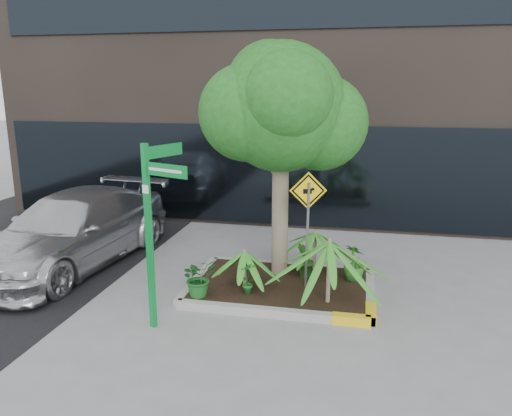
% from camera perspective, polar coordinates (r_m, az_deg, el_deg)
% --- Properties ---
extents(ground, '(80.00, 80.00, 0.00)m').
position_cam_1_polar(ground, '(9.07, 1.31, -10.04)').
color(ground, gray).
rests_on(ground, ground).
extents(planter, '(3.35, 2.36, 0.15)m').
position_cam_1_polar(planter, '(9.25, 3.06, -8.90)').
color(planter, '#9E9E99').
rests_on(planter, ground).
extents(tree, '(3.00, 2.66, 4.51)m').
position_cam_1_polar(tree, '(9.13, 2.91, 11.42)').
color(tree, gray).
rests_on(tree, ground).
extents(palm_front, '(1.26, 1.26, 1.39)m').
position_cam_1_polar(palm_front, '(8.21, 8.43, -3.89)').
color(palm_front, gray).
rests_on(palm_front, ground).
extents(palm_left, '(0.81, 0.81, 0.91)m').
position_cam_1_polar(palm_left, '(8.83, -1.32, -4.97)').
color(palm_left, gray).
rests_on(palm_left, ground).
extents(palm_back, '(0.90, 0.90, 0.99)m').
position_cam_1_polar(palm_back, '(9.78, 6.77, -2.78)').
color(palm_back, gray).
rests_on(palm_back, ground).
extents(parked_car, '(2.68, 5.36, 1.49)m').
position_cam_1_polar(parked_car, '(11.09, -20.11, -2.34)').
color(parked_car, silver).
rests_on(parked_car, ground).
extents(shrub_a, '(0.85, 0.85, 0.67)m').
position_cam_1_polar(shrub_a, '(8.65, -6.56, -7.89)').
color(shrub_a, '#18571E').
rests_on(shrub_a, planter).
extents(shrub_b, '(0.54, 0.54, 0.69)m').
position_cam_1_polar(shrub_b, '(9.43, 11.17, -6.13)').
color(shrub_b, '#2A6E21').
rests_on(shrub_b, planter).
extents(shrub_c, '(0.43, 0.43, 0.57)m').
position_cam_1_polar(shrub_c, '(8.71, -0.92, -7.96)').
color(shrub_c, '#1F6720').
rests_on(shrub_c, planter).
extents(shrub_d, '(0.46, 0.46, 0.70)m').
position_cam_1_polar(shrub_d, '(9.42, 5.75, -5.93)').
color(shrub_d, '#235719').
rests_on(shrub_d, planter).
extents(street_sign_post, '(0.80, 1.04, 2.87)m').
position_cam_1_polar(street_sign_post, '(7.57, -11.64, -0.98)').
color(street_sign_post, '#0C8A34').
rests_on(street_sign_post, ground).
extents(cattle_sign, '(0.63, 0.20, 2.10)m').
position_cam_1_polar(cattle_sign, '(8.64, 5.94, -0.32)').
color(cattle_sign, slate).
rests_on(cattle_sign, ground).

